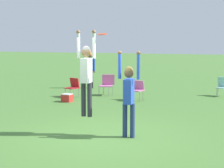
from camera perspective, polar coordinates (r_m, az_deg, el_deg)
The scene contains 10 objects.
ground_plane at distance 9.57m, azimuth -1.39°, elevation -7.99°, with size 120.00×120.00×0.00m, color #477533.
person_jumping at distance 9.51m, azimuth -3.93°, elevation 2.02°, with size 0.54×0.42×2.20m.
person_defending at distance 9.28m, azimuth 2.58°, elevation -1.18°, with size 0.60×0.47×2.17m.
frisbee at distance 9.43m, azimuth -1.49°, elevation 7.60°, with size 0.24×0.24×0.06m.
camping_chair_1 at distance 16.17m, azimuth -5.96°, elevation -0.29°, with size 0.63×0.67×0.82m.
camping_chair_2 at distance 17.06m, azimuth 16.46°, elevation -0.19°, with size 0.55×0.60×0.84m.
camping_chair_3 at distance 16.67m, azimuth -0.76°, elevation 0.10°, with size 0.72×0.78×0.92m.
camping_chair_5 at distance 15.20m, azimuth 3.83°, elevation -0.69°, with size 0.60×0.63×0.80m.
person_spectator_near at distance 19.12m, azimuth -3.35°, elevation 2.70°, with size 0.57×0.38×1.83m.
cooler_box at distance 14.98m, azimuth -6.87°, elevation -2.09°, with size 0.38×0.36×0.32m.
Camera 1 is at (3.82, -8.44, 2.41)m, focal length 60.00 mm.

